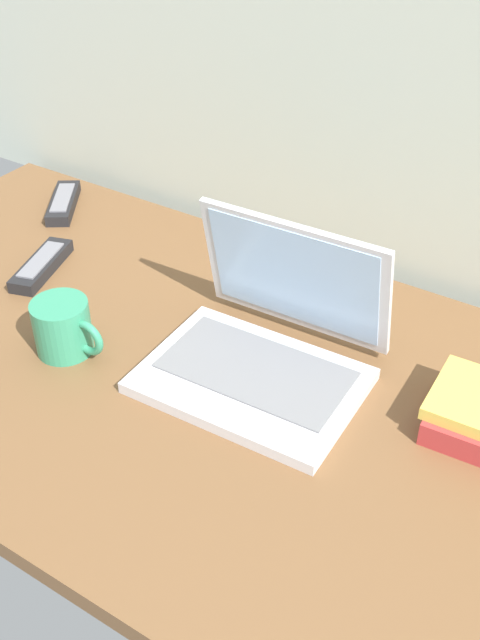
# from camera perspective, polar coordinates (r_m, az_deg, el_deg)

# --- Properties ---
(desk) EXTENTS (1.60, 0.76, 0.03)m
(desk) POSITION_cam_1_polar(r_m,az_deg,el_deg) (1.11, -0.52, -5.41)
(desk) COLOR brown
(desk) RESTS_ON ground
(laptop) EXTENTS (0.32, 0.28, 0.21)m
(laptop) POSITION_cam_1_polar(r_m,az_deg,el_deg) (1.10, 2.00, -1.83)
(laptop) COLOR silver
(laptop) RESTS_ON desk
(coffee_mug) EXTENTS (0.12, 0.09, 0.09)m
(coffee_mug) POSITION_cam_1_polar(r_m,az_deg,el_deg) (1.16, -13.22, -0.57)
(coffee_mug) COLOR #338C66
(coffee_mug) RESTS_ON desk
(remote_control_near) EXTENTS (0.09, 0.17, 0.02)m
(remote_control_near) POSITION_cam_1_polar(r_m,az_deg,el_deg) (1.38, -14.81, 4.04)
(remote_control_near) COLOR black
(remote_control_near) RESTS_ON desk
(remote_control_far) EXTENTS (0.13, 0.16, 0.02)m
(remote_control_far) POSITION_cam_1_polar(r_m,az_deg,el_deg) (1.58, -13.24, 8.66)
(remote_control_far) COLOR black
(remote_control_far) RESTS_ON desk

